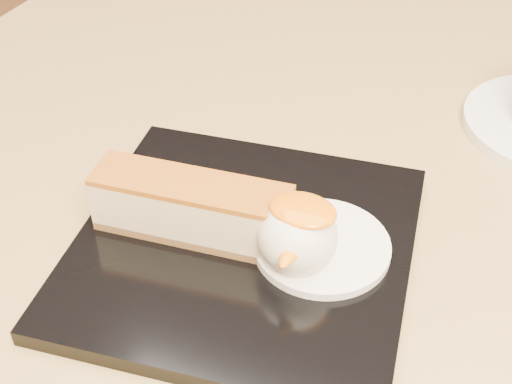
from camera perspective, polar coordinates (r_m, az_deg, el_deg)
The scene contains 7 objects.
table at distance 0.65m, azimuth 3.66°, elevation -9.87°, with size 0.80×0.80×0.72m.
dessert_plate at distance 0.48m, azimuth -1.01°, elevation -4.51°, with size 0.22×0.22×0.01m, color black.
cheesecake at distance 0.47m, azimuth -5.16°, elevation -1.26°, with size 0.13×0.05×0.04m.
cream_smear at distance 0.47m, azimuth 5.30°, elevation -4.34°, with size 0.09×0.09×0.01m, color white.
ice_cream_scoop at distance 0.44m, azimuth 3.34°, elevation -3.56°, with size 0.05×0.05×0.05m, color white.
mango_sauce at distance 0.43m, azimuth 3.79°, elevation -1.45°, with size 0.04×0.03×0.01m, color orange.
mint_sprig at distance 0.49m, azimuth 3.18°, elevation -1.16°, with size 0.04×0.03×0.00m.
Camera 1 is at (0.14, -0.40, 1.06)m, focal length 50.00 mm.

